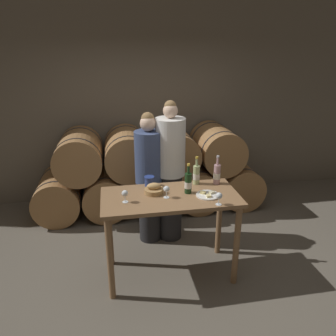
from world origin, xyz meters
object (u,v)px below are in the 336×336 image
(person_left, at_px, (149,179))
(wine_bottle_white, at_px, (196,175))
(wine_glass_center, at_px, (219,196))
(blue_crock, at_px, (149,181))
(wine_glass_far_left, at_px, (125,194))
(cheese_plate, at_px, (208,195))
(wine_glass_left, at_px, (167,189))
(bread_basket, at_px, (154,189))
(tasting_table, at_px, (170,209))
(person_right, at_px, (170,172))
(wine_bottle_rose, at_px, (217,174))
(wine_bottle_red, at_px, (188,183))

(person_left, height_order, wine_bottle_white, person_left)
(wine_glass_center, bearing_deg, blue_crock, 136.86)
(blue_crock, bearing_deg, wine_glass_far_left, -128.87)
(cheese_plate, xyz_separation_m, wine_glass_left, (-0.42, 0.03, 0.08))
(wine_bottle_white, xyz_separation_m, wine_glass_far_left, (-0.80, -0.32, -0.02))
(wine_bottle_white, relative_size, bread_basket, 1.59)
(person_left, height_order, wine_glass_far_left, person_left)
(wine_glass_far_left, distance_m, wine_glass_center, 0.91)
(tasting_table, bearing_deg, wine_glass_left, -137.79)
(person_right, relative_size, wine_glass_left, 14.23)
(cheese_plate, relative_size, wine_glass_left, 1.89)
(person_right, distance_m, blue_crock, 0.57)
(wine_bottle_rose, distance_m, wine_glass_far_left, 1.06)
(person_right, xyz_separation_m, wine_glass_center, (0.28, -1.02, 0.13))
(bread_basket, relative_size, wine_glass_left, 1.56)
(wine_bottle_rose, relative_size, bread_basket, 1.65)
(tasting_table, relative_size, bread_basket, 7.11)
(person_left, distance_m, wine_glass_center, 1.18)
(wine_bottle_red, bearing_deg, person_left, 114.43)
(wine_bottle_red, distance_m, wine_bottle_white, 0.26)
(tasting_table, bearing_deg, wine_bottle_white, 36.16)
(tasting_table, distance_m, person_right, 0.76)
(wine_bottle_rose, bearing_deg, wine_glass_far_left, -164.65)
(wine_bottle_white, distance_m, cheese_plate, 0.34)
(wine_glass_left, bearing_deg, person_right, 76.74)
(wine_bottle_red, bearing_deg, bread_basket, 171.26)
(cheese_plate, bearing_deg, wine_bottle_white, 96.76)
(wine_glass_far_left, bearing_deg, wine_bottle_rose, 15.35)
(tasting_table, height_order, person_left, person_left)
(person_right, height_order, wine_glass_far_left, person_right)
(person_right, height_order, wine_glass_center, person_right)
(wine_glass_far_left, bearing_deg, person_left, 67.62)
(wine_glass_left, relative_size, wine_glass_center, 1.00)
(blue_crock, relative_size, bread_basket, 0.56)
(person_right, bearing_deg, wine_bottle_rose, -51.21)
(person_left, relative_size, wine_bottle_rose, 5.15)
(person_left, bearing_deg, wine_glass_far_left, -112.38)
(wine_glass_center, bearing_deg, tasting_table, 145.94)
(person_right, height_order, blue_crock, person_right)
(person_left, relative_size, wine_bottle_white, 5.31)
(wine_bottle_red, bearing_deg, person_right, 94.49)
(blue_crock, height_order, cheese_plate, blue_crock)
(bread_basket, bearing_deg, wine_bottle_rose, 10.00)
(person_right, bearing_deg, person_left, 179.97)
(bread_basket, bearing_deg, blue_crock, 96.93)
(wine_bottle_white, bearing_deg, tasting_table, -143.84)
(wine_bottle_white, relative_size, blue_crock, 2.86)
(wine_bottle_rose, height_order, wine_glass_center, wine_bottle_rose)
(wine_bottle_white, bearing_deg, wine_glass_center, -81.01)
(wine_glass_center, bearing_deg, cheese_plate, 102.33)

